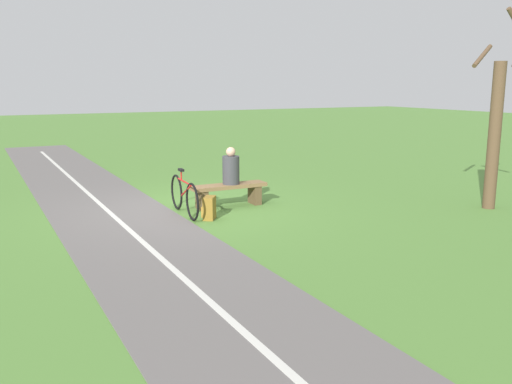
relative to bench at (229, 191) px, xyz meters
The scene contains 8 objects.
ground_plane 1.01m from the bench, ahead, with size 80.00×80.00×0.00m, color #548438.
paved_path 4.57m from the bench, 57.83° to the left, with size 2.41×36.00×0.02m, color #66605E.
path_centre_line 4.57m from the bench, 57.83° to the left, with size 0.10×32.00×0.00m, color silver.
bench is the anchor object (origin of this frame).
person_seated 0.50m from the bench, behind, with size 0.37×0.37×0.80m.
bicycle 1.15m from the bench, 13.46° to the left, with size 0.14×1.83×0.93m.
backpack 1.19m from the bench, 46.20° to the left, with size 0.36×0.40×0.45m.
tree_near_bench 5.80m from the bench, 150.89° to the left, with size 1.23×1.19×4.17m.
Camera 1 is at (3.84, 10.67, 2.62)m, focal length 38.20 mm.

